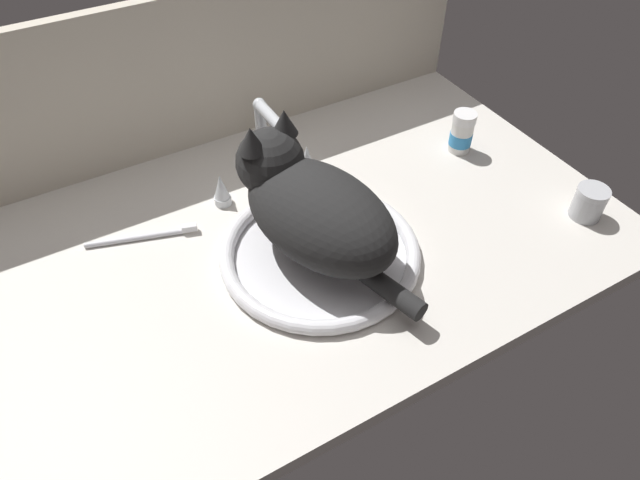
% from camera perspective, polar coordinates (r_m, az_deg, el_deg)
% --- Properties ---
extents(countertop, '(1.22, 0.69, 0.03)m').
position_cam_1_polar(countertop, '(0.99, -4.27, -1.31)').
color(countertop, silver).
rests_on(countertop, ground).
extents(backsplash_wall, '(1.22, 0.02, 0.34)m').
position_cam_1_polar(backsplash_wall, '(1.17, -12.83, 15.19)').
color(backsplash_wall, beige).
rests_on(backsplash_wall, ground).
extents(sink_basin, '(0.34, 0.34, 0.02)m').
position_cam_1_polar(sink_basin, '(0.96, 0.00, -1.23)').
color(sink_basin, white).
rests_on(sink_basin, countertop).
extents(faucet, '(0.21, 0.11, 0.19)m').
position_cam_1_polar(faucet, '(1.05, -5.47, 8.10)').
color(faucet, silver).
rests_on(faucet, countertop).
extents(cat, '(0.24, 0.38, 0.19)m').
position_cam_1_polar(cat, '(0.90, -1.13, 3.60)').
color(cat, black).
rests_on(cat, sink_basin).
extents(metal_jar, '(0.06, 0.06, 0.06)m').
position_cam_1_polar(metal_jar, '(1.12, 25.32, 3.40)').
color(metal_jar, '#B2B5BA').
rests_on(metal_jar, countertop).
extents(pill_bottle, '(0.05, 0.05, 0.09)m').
position_cam_1_polar(pill_bottle, '(1.20, 13.99, 10.33)').
color(pill_bottle, white).
rests_on(pill_bottle, countertop).
extents(toothbrush, '(0.19, 0.07, 0.02)m').
position_cam_1_polar(toothbrush, '(1.03, -17.16, 0.36)').
color(toothbrush, silver).
rests_on(toothbrush, countertop).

